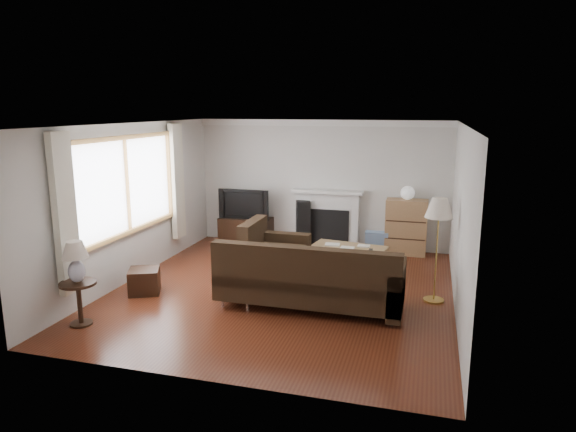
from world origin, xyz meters
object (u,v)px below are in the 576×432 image
(floor_lamp, at_px, (437,251))
(tv_stand, at_px, (246,230))
(coffee_table, at_px, (348,260))
(side_table, at_px, (80,303))
(sectional_sofa, at_px, (310,276))
(bookshelf, at_px, (406,227))

(floor_lamp, bearing_deg, tv_stand, 148.15)
(coffee_table, distance_m, side_table, 4.18)
(coffee_table, distance_m, floor_lamp, 1.72)
(floor_lamp, bearing_deg, sectional_sofa, -158.37)
(bookshelf, xyz_separation_m, side_table, (-3.84, -4.43, -0.24))
(bookshelf, relative_size, sectional_sofa, 0.38)
(tv_stand, height_order, bookshelf, bookshelf)
(sectional_sofa, xyz_separation_m, side_table, (-2.70, -1.40, -0.16))
(bookshelf, distance_m, floor_lamp, 2.43)
(bookshelf, height_order, coffee_table, bookshelf)
(tv_stand, bearing_deg, floor_lamp, -31.85)
(tv_stand, relative_size, bookshelf, 1.01)
(bookshelf, bearing_deg, side_table, -130.90)
(bookshelf, distance_m, side_table, 5.87)
(tv_stand, xyz_separation_m, coffee_table, (2.33, -1.45, -0.03))
(floor_lamp, distance_m, side_table, 4.86)
(bookshelf, height_order, sectional_sofa, bookshelf)
(coffee_table, bearing_deg, side_table, -126.49)
(coffee_table, height_order, floor_lamp, floor_lamp)
(tv_stand, distance_m, sectional_sofa, 3.62)
(floor_lamp, bearing_deg, bookshelf, 102.72)
(tv_stand, relative_size, coffee_table, 0.87)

